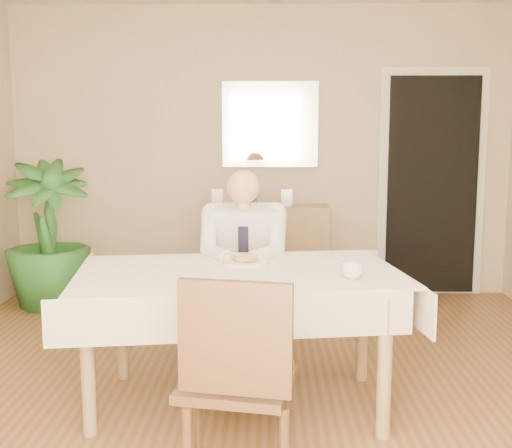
{
  "coord_description": "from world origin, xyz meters",
  "views": [
    {
      "loc": [
        0.07,
        -3.35,
        1.48
      ],
      "look_at": [
        0.0,
        0.35,
        0.95
      ],
      "focal_mm": 45.0,
      "sensor_mm": 36.0,
      "label": 1
    }
  ],
  "objects_px": {
    "sideboard": "(270,251)",
    "potted_palm": "(48,234)",
    "dining_table": "(239,286)",
    "chair_near": "(237,374)",
    "seated_man": "(243,260)",
    "coffee_mug": "(352,270)",
    "chair_far": "(245,278)"
  },
  "relations": [
    {
      "from": "sideboard",
      "to": "potted_palm",
      "type": "relative_size",
      "value": 0.83
    },
    {
      "from": "dining_table",
      "to": "potted_palm",
      "type": "bearing_deg",
      "value": 122.84
    },
    {
      "from": "chair_near",
      "to": "seated_man",
      "type": "relative_size",
      "value": 0.75
    },
    {
      "from": "seated_man",
      "to": "sideboard",
      "type": "xyz_separation_m",
      "value": [
        0.17,
        1.74,
        -0.27
      ]
    },
    {
      "from": "coffee_mug",
      "to": "sideboard",
      "type": "bearing_deg",
      "value": 99.19
    },
    {
      "from": "seated_man",
      "to": "coffee_mug",
      "type": "bearing_deg",
      "value": -53.29
    },
    {
      "from": "dining_table",
      "to": "seated_man",
      "type": "height_order",
      "value": "seated_man"
    },
    {
      "from": "dining_table",
      "to": "chair_near",
      "type": "bearing_deg",
      "value": -96.02
    },
    {
      "from": "seated_man",
      "to": "chair_far",
      "type": "bearing_deg",
      "value": 90.0
    },
    {
      "from": "potted_palm",
      "to": "chair_far",
      "type": "bearing_deg",
      "value": -32.52
    },
    {
      "from": "chair_far",
      "to": "chair_near",
      "type": "height_order",
      "value": "chair_near"
    },
    {
      "from": "dining_table",
      "to": "coffee_mug",
      "type": "distance_m",
      "value": 0.62
    },
    {
      "from": "seated_man",
      "to": "sideboard",
      "type": "height_order",
      "value": "seated_man"
    },
    {
      "from": "seated_man",
      "to": "coffee_mug",
      "type": "height_order",
      "value": "seated_man"
    },
    {
      "from": "chair_far",
      "to": "coffee_mug",
      "type": "relative_size",
      "value": 8.27
    },
    {
      "from": "dining_table",
      "to": "sideboard",
      "type": "xyz_separation_m",
      "value": [
        0.17,
        2.33,
        -0.25
      ]
    },
    {
      "from": "chair_near",
      "to": "potted_palm",
      "type": "xyz_separation_m",
      "value": [
        -1.74,
        2.87,
        0.1
      ]
    },
    {
      "from": "sideboard",
      "to": "potted_palm",
      "type": "bearing_deg",
      "value": -167.39
    },
    {
      "from": "chair_far",
      "to": "coffee_mug",
      "type": "bearing_deg",
      "value": -60.73
    },
    {
      "from": "dining_table",
      "to": "chair_far",
      "type": "distance_m",
      "value": 0.9
    },
    {
      "from": "chair_near",
      "to": "sideboard",
      "type": "distance_m",
      "value": 3.24
    },
    {
      "from": "dining_table",
      "to": "sideboard",
      "type": "height_order",
      "value": "sideboard"
    },
    {
      "from": "chair_far",
      "to": "sideboard",
      "type": "relative_size",
      "value": 0.87
    },
    {
      "from": "chair_far",
      "to": "potted_palm",
      "type": "height_order",
      "value": "potted_palm"
    },
    {
      "from": "chair_near",
      "to": "potted_palm",
      "type": "distance_m",
      "value": 3.36
    },
    {
      "from": "chair_far",
      "to": "potted_palm",
      "type": "bearing_deg",
      "value": 148.24
    },
    {
      "from": "seated_man",
      "to": "potted_palm",
      "type": "height_order",
      "value": "potted_palm"
    },
    {
      "from": "dining_table",
      "to": "potted_palm",
      "type": "distance_m",
      "value": 2.61
    },
    {
      "from": "dining_table",
      "to": "sideboard",
      "type": "relative_size",
      "value": 1.77
    },
    {
      "from": "seated_man",
      "to": "chair_near",
      "type": "bearing_deg",
      "value": -88.76
    },
    {
      "from": "dining_table",
      "to": "sideboard",
      "type": "distance_m",
      "value": 2.35
    },
    {
      "from": "dining_table",
      "to": "chair_near",
      "type": "relative_size",
      "value": 1.99
    }
  ]
}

